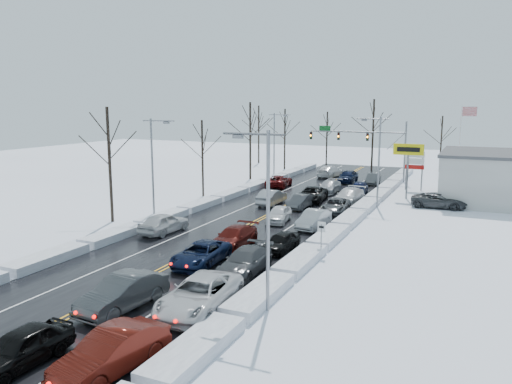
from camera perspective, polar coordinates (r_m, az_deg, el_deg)
The scene contains 46 objects.
ground at distance 44.71m, azimuth 0.38°, elevation -3.19°, with size 160.00×160.00×0.00m, color white.
road_surface at distance 46.49m, azimuth 1.39°, elevation -2.67°, with size 14.00×84.00×0.01m, color black.
snow_bank_left at distance 49.89m, azimuth -6.67°, elevation -1.87°, with size 1.72×72.00×0.61m, color silver.
snow_bank_right at distance 44.16m, azimuth 10.52°, elevation -3.53°, with size 1.72×72.00×0.61m, color silver.
traffic_signal_mast at distance 69.39m, azimuth 12.57°, elevation 5.85°, with size 13.28×0.39×8.00m.
tires_plus_sign at distance 56.45m, azimuth 17.02°, elevation 4.26°, with size 3.20×0.34×6.00m.
used_vehicles_sign at distance 62.55m, azimuth 17.68°, elevation 3.20°, with size 2.20×0.22×4.65m.
speed_limit_sign at distance 34.24m, azimuth 7.49°, elevation -4.58°, with size 0.55×0.09×2.35m.
flagpole at distance 69.92m, azimuth 22.41°, elevation 5.74°, with size 1.87×1.20×10.00m.
streetlight_se at distance 24.21m, azimuth 0.94°, elevation -1.65°, with size 3.20×0.25×9.00m.
streetlight_ne at distance 50.87m, azimuth 13.67°, elevation 4.20°, with size 3.20×0.25×9.00m.
streetlight_sw at distance 44.50m, azimuth -11.57°, elevation 3.48°, with size 3.20×0.25×9.00m.
streetlight_nw at distance 69.04m, azimuth 2.24°, elevation 5.92°, with size 3.20×0.25×9.00m.
tree_left_b at distance 44.77m, azimuth -16.50°, elevation 5.47°, with size 4.00×4.00×10.00m.
tree_left_c at distance 55.64m, azimuth -6.17°, elevation 5.54°, with size 3.40×3.40×8.50m.
tree_left_d at distance 68.26m, azimuth -0.67°, elevation 7.59°, with size 4.20×4.20×10.50m.
tree_left_e at distance 79.16m, azimuth 3.32°, elevation 7.40°, with size 3.80×3.80×9.50m.
tree_far_a at distance 87.45m, azimuth 0.31°, elevation 7.89°, with size 4.00×4.00×10.00m.
tree_far_b at distance 84.26m, azimuth 8.12°, elevation 7.23°, with size 3.60×3.60×9.00m.
tree_far_c at distance 80.34m, azimuth 13.27°, elevation 7.94°, with size 4.40×4.40×11.00m.
tree_far_d at distance 80.56m, azimuth 20.46°, elevation 6.34°, with size 3.40×3.40×8.50m.
queued_car_0 at distance 22.84m, azimuth -25.19°, elevation -17.54°, with size 1.80×4.47×1.52m, color black.
queued_car_1 at distance 26.74m, azimuth -14.90°, elevation -12.78°, with size 1.81×5.18×1.71m, color #393C3E.
queued_car_2 at distance 32.67m, azimuth -6.29°, elevation -8.25°, with size 2.39×5.18×1.44m, color black.
queued_car_3 at distance 36.40m, azimuth -2.54°, elevation -6.29°, with size 2.04×5.02×1.46m, color #490E09.
queued_car_4 at distance 43.88m, azimuth 2.61°, elevation -3.46°, with size 1.67×4.15×1.41m, color white.
queued_car_5 at distance 49.76m, azimuth 5.08°, elevation -1.87°, with size 1.43×4.10×1.35m, color #3A3C3F.
queued_car_6 at distance 53.32m, azimuth 6.37°, elevation -1.10°, with size 2.58×5.59×1.55m, color black.
queued_car_7 at distance 58.85m, azimuth 8.35°, elevation -0.09°, with size 2.04×5.01×1.45m, color #9D9FA5.
queued_car_8 at distance 67.03m, azimuth 10.43°, elevation 1.07°, with size 1.94×4.82×1.64m, color black.
queued_car_9 at distance 21.22m, azimuth -16.04°, elevation -19.14°, with size 1.75×5.00×1.65m, color #4C110A.
queued_car_10 at distance 25.88m, azimuth -6.46°, elevation -13.27°, with size 2.75×5.96×1.66m, color silver.
queued_car_11 at distance 30.95m, azimuth -1.23°, elevation -9.24°, with size 2.09×5.14×1.49m, color #3C3E41.
queued_car_12 at distance 35.40m, azimuth 2.86°, elevation -6.76°, with size 1.60×3.98×1.36m, color black.
queued_car_13 at distance 42.00m, azimuth 6.58°, elevation -4.12°, with size 1.60×4.58×1.51m, color #9A9DA1.
queued_car_14 at distance 48.17m, azimuth 9.07°, elevation -2.36°, with size 2.26×4.90×1.36m, color #3E4043.
queued_car_15 at distance 52.84m, azimuth 10.53°, elevation -1.31°, with size 2.22×5.47×1.59m, color silver.
queued_car_16 at distance 58.69m, azimuth 11.67°, elevation -0.22°, with size 1.73×4.31×1.47m, color black.
queued_car_17 at distance 66.30m, azimuth 13.20°, elevation 0.88°, with size 1.45×4.15×1.37m, color #414346.
oncoming_car_0 at distance 51.48m, azimuth 1.81°, elevation -1.44°, with size 1.66×4.76×1.57m, color #9C9EA3.
oncoming_car_1 at distance 62.50m, azimuth 2.64°, elevation 0.59°, with size 2.44×5.29×1.47m, color #530B0B.
oncoming_car_2 at distance 71.82m, azimuth 8.46°, elevation 1.72°, with size 2.29×5.63×1.63m, color silver.
oncoming_car_3 at distance 40.91m, azimuth -10.44°, elevation -4.61°, with size 1.95×4.84×1.65m, color silver.
parked_car_0 at distance 53.07m, azimuth 20.14°, elevation -1.71°, with size 2.46×5.33×1.48m, color #3B3D3F.
parked_car_1 at distance 57.29m, azimuth 23.28°, elevation -1.08°, with size 2.41×5.93×1.72m, color #444649.
parked_car_2 at distance 61.87m, azimuth 21.64°, elevation -0.21°, with size 1.93×4.79×1.63m, color black.
Camera 1 is at (17.75, -39.75, 10.19)m, focal length 35.00 mm.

